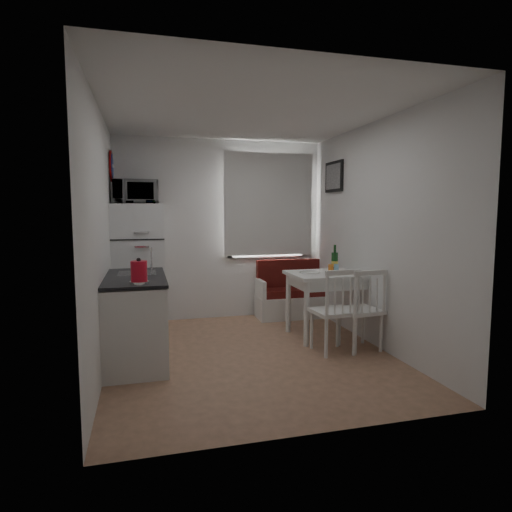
{
  "coord_description": "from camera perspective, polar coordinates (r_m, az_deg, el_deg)",
  "views": [
    {
      "loc": [
        -1.1,
        -4.43,
        1.57
      ],
      "look_at": [
        0.2,
        0.5,
        1.04
      ],
      "focal_mm": 30.0,
      "sensor_mm": 36.0,
      "label": 1
    }
  ],
  "objects": [
    {
      "name": "dining_table",
      "position": [
        5.45,
        10.18,
        -3.13
      ],
      "size": [
        1.09,
        0.77,
        0.81
      ],
      "rotation": [
        0.0,
        0.0,
        0.01
      ],
      "color": "white",
      "rests_on": "floor"
    },
    {
      "name": "wall_sign",
      "position": [
        5.92,
        -18.66,
        11.27
      ],
      "size": [
        0.03,
        0.4,
        0.4
      ],
      "primitive_type": "cylinder",
      "rotation": [
        0.0,
        1.57,
        0.0
      ],
      "color": "#1A399E",
      "rests_on": "wall_left"
    },
    {
      "name": "picture_frame",
      "position": [
        6.12,
        10.33,
        10.36
      ],
      "size": [
        0.04,
        0.52,
        0.42
      ],
      "primitive_type": "cube",
      "color": "black",
      "rests_on": "wall_right"
    },
    {
      "name": "bench",
      "position": [
        6.46,
        5.3,
        -5.59
      ],
      "size": [
        1.18,
        0.45,
        0.85
      ],
      "color": "white",
      "rests_on": "floor"
    },
    {
      "name": "plate",
      "position": [
        5.33,
        7.19,
        -2.19
      ],
      "size": [
        0.26,
        0.26,
        0.02
      ],
      "primitive_type": "cylinder",
      "color": "white",
      "rests_on": "dining_table"
    },
    {
      "name": "chair_left",
      "position": [
        4.77,
        10.81,
        -6.03
      ],
      "size": [
        0.48,
        0.46,
        0.51
      ],
      "rotation": [
        0.0,
        0.0,
        0.09
      ],
      "color": "white",
      "rests_on": "floor"
    },
    {
      "name": "chair_right",
      "position": [
        4.92,
        14.18,
        -5.87
      ],
      "size": [
        0.48,
        0.47,
        0.5
      ],
      "rotation": [
        0.0,
        0.0,
        0.12
      ],
      "color": "white",
      "rests_on": "floor"
    },
    {
      "name": "floor",
      "position": [
        4.83,
        -0.8,
        -13.02
      ],
      "size": [
        3.0,
        3.5,
        0.02
      ],
      "primitive_type": "cube",
      "color": "#936B4E",
      "rests_on": "ground"
    },
    {
      "name": "wall_back",
      "position": [
        6.28,
        -4.69,
        3.48
      ],
      "size": [
        3.0,
        0.02,
        2.6
      ],
      "primitive_type": "cube",
      "color": "white",
      "rests_on": "floor"
    },
    {
      "name": "curtain",
      "position": [
        6.34,
        1.73,
        6.91
      ],
      "size": [
        1.35,
        0.02,
        1.5
      ],
      "primitive_type": "cube",
      "color": "white",
      "rests_on": "wall_back"
    },
    {
      "name": "fridge",
      "position": [
        5.88,
        -15.44,
        -1.46
      ],
      "size": [
        0.67,
        0.67,
        1.67
      ],
      "primitive_type": "cube",
      "color": "white",
      "rests_on": "floor"
    },
    {
      "name": "window",
      "position": [
        6.41,
        1.55,
        6.45
      ],
      "size": [
        1.22,
        0.06,
        1.47
      ],
      "primitive_type": "cube",
      "color": "white",
      "rests_on": "wall_back"
    },
    {
      "name": "ceiling",
      "position": [
        4.68,
        -0.85,
        18.66
      ],
      "size": [
        3.0,
        3.5,
        0.02
      ],
      "primitive_type": "cube",
      "color": "white",
      "rests_on": "wall_back"
    },
    {
      "name": "kitchen_counter",
      "position": [
        4.72,
        -15.7,
        -7.93
      ],
      "size": [
        0.62,
        1.32,
        1.16
      ],
      "color": "white",
      "rests_on": "floor"
    },
    {
      "name": "microwave",
      "position": [
        5.79,
        -15.72,
        8.23
      ],
      "size": [
        0.56,
        0.38,
        0.31
      ],
      "primitive_type": "imported",
      "color": "white",
      "rests_on": "fridge"
    },
    {
      "name": "wall_left",
      "position": [
        4.46,
        -19.9,
        2.12
      ],
      "size": [
        0.02,
        3.5,
        2.6
      ],
      "primitive_type": "cube",
      "color": "white",
      "rests_on": "floor"
    },
    {
      "name": "drinking_glass_orange",
      "position": [
        5.36,
        9.95,
        -1.69
      ],
      "size": [
        0.07,
        0.07,
        0.11
      ],
      "primitive_type": "cylinder",
      "color": "orange",
      "rests_on": "dining_table"
    },
    {
      "name": "wall_front",
      "position": [
        2.91,
        7.52,
        0.55
      ],
      "size": [
        3.0,
        0.02,
        2.6
      ],
      "primitive_type": "cube",
      "color": "white",
      "rests_on": "floor"
    },
    {
      "name": "drinking_glass_blue",
      "position": [
        5.5,
        10.65,
        -1.57
      ],
      "size": [
        0.06,
        0.06,
        0.1
      ],
      "primitive_type": "cylinder",
      "color": "#8ACAEB",
      "rests_on": "dining_table"
    },
    {
      "name": "wine_bottle",
      "position": [
        5.53,
        10.45,
        -0.27
      ],
      "size": [
        0.09,
        0.09,
        0.34
      ],
      "primitive_type": null,
      "color": "#154219",
      "rests_on": "dining_table"
    },
    {
      "name": "kettle",
      "position": [
        4.09,
        -15.34,
        -2.02
      ],
      "size": [
        0.18,
        0.18,
        0.24
      ],
      "primitive_type": "cylinder",
      "color": "red",
      "rests_on": "kitchen_counter"
    },
    {
      "name": "wall_right",
      "position": [
        5.15,
        15.63,
        2.72
      ],
      "size": [
        0.02,
        3.5,
        2.6
      ],
      "primitive_type": "cube",
      "color": "white",
      "rests_on": "floor"
    }
  ]
}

